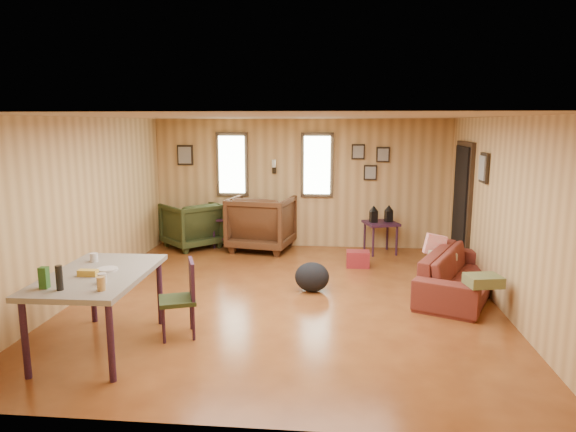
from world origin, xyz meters
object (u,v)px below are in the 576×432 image
object	(u,v)px
recliner_green	(192,223)
side_table	(381,221)
recliner_brown	(262,220)
sofa	(461,266)
end_table	(228,226)
dining_table	(97,280)

from	to	relation	value
recliner_green	side_table	xyz separation A→B (m)	(3.51, -0.11, 0.13)
recliner_brown	side_table	world-z (taller)	recliner_brown
sofa	end_table	distance (m)	4.49
recliner_green	dining_table	xyz separation A→B (m)	(0.28, -4.43, 0.27)
end_table	sofa	bearing A→B (deg)	-33.21
recliner_brown	end_table	bearing A→B (deg)	-5.43
end_table	dining_table	distance (m)	4.60
dining_table	recliner_brown	bearing A→B (deg)	75.31
sofa	recliner_green	bearing A→B (deg)	86.71
recliner_green	side_table	world-z (taller)	recliner_green
recliner_brown	dining_table	distance (m)	4.51
sofa	recliner_green	distance (m)	4.99
sofa	dining_table	distance (m)	4.65
recliner_green	dining_table	distance (m)	4.44
sofa	dining_table	world-z (taller)	dining_table
recliner_brown	recliner_green	bearing A→B (deg)	8.32
end_table	side_table	xyz separation A→B (m)	(2.85, -0.26, 0.21)
end_table	recliner_brown	bearing A→B (deg)	-15.81
sofa	recliner_brown	size ratio (longest dim) A/B	1.83
sofa	side_table	world-z (taller)	side_table
recliner_brown	recliner_green	world-z (taller)	recliner_brown
end_table	side_table	world-z (taller)	side_table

